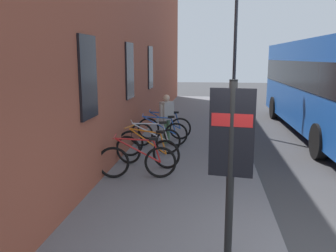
# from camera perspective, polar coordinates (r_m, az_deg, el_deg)

# --- Properties ---
(ground) EXTENTS (60.00, 60.00, 0.00)m
(ground) POSITION_cam_1_polar(r_m,az_deg,el_deg) (11.18, 17.74, -3.95)
(ground) COLOR #38383A
(sidewalk_pavement) EXTENTS (24.00, 3.50, 0.12)m
(sidewalk_pavement) POSITION_cam_1_polar(r_m,az_deg,el_deg) (12.92, 4.06, -1.19)
(sidewalk_pavement) COLOR slate
(sidewalk_pavement) RESTS_ON ground
(station_facade) EXTENTS (22.00, 0.65, 8.95)m
(station_facade) POSITION_cam_1_polar(r_m,az_deg,el_deg) (13.98, -4.30, 17.90)
(station_facade) COLOR brown
(station_facade) RESTS_ON ground
(bicycle_under_window) EXTENTS (0.48, 1.76, 0.97)m
(bicycle_under_window) POSITION_cam_1_polar(r_m,az_deg,el_deg) (7.95, -4.97, -5.65)
(bicycle_under_window) COLOR black
(bicycle_under_window) RESTS_ON sidewalk_pavement
(bicycle_leaning_wall) EXTENTS (0.65, 1.72, 0.97)m
(bicycle_leaning_wall) POSITION_cam_1_polar(r_m,az_deg,el_deg) (8.79, -3.39, -4.00)
(bicycle_leaning_wall) COLOR black
(bicycle_leaning_wall) RESTS_ON sidewalk_pavement
(bicycle_far_end) EXTENTS (0.69, 1.70, 0.97)m
(bicycle_far_end) POSITION_cam_1_polar(r_m,az_deg,el_deg) (9.76, -2.95, -2.47)
(bicycle_far_end) COLOR black
(bicycle_far_end) RESTS_ON sidewalk_pavement
(bicycle_mid_rack) EXTENTS (0.48, 1.76, 0.97)m
(bicycle_mid_rack) POSITION_cam_1_polar(r_m,az_deg,el_deg) (10.75, -1.45, -1.21)
(bicycle_mid_rack) COLOR black
(bicycle_mid_rack) RESTS_ON sidewalk_pavement
(bicycle_by_door) EXTENTS (0.48, 1.77, 0.97)m
(bicycle_by_door) POSITION_cam_1_polar(r_m,az_deg,el_deg) (11.63, -0.56, -0.27)
(bicycle_by_door) COLOR black
(bicycle_by_door) RESTS_ON sidewalk_pavement
(transit_info_sign) EXTENTS (0.16, 0.56, 2.40)m
(transit_info_sign) POSITION_cam_1_polar(r_m,az_deg,el_deg) (4.43, 10.17, -3.01)
(transit_info_sign) COLOR black
(transit_info_sign) RESTS_ON sidewalk_pavement
(city_bus) EXTENTS (10.53, 2.76, 3.35)m
(city_bus) POSITION_cam_1_polar(r_m,az_deg,el_deg) (13.96, 24.32, 6.48)
(city_bus) COLOR #1951B2
(city_bus) RESTS_ON ground
(pedestrian_crossing_street) EXTENTS (0.50, 0.43, 1.54)m
(pedestrian_crossing_street) POSITION_cam_1_polar(r_m,az_deg,el_deg) (10.99, -0.25, 1.97)
(pedestrian_crossing_street) COLOR #4C724C
(pedestrian_crossing_street) RESTS_ON sidewalk_pavement
(pedestrian_by_facade) EXTENTS (0.33, 0.57, 1.54)m
(pedestrian_by_facade) POSITION_cam_1_polar(r_m,az_deg,el_deg) (9.61, 9.80, 0.52)
(pedestrian_by_facade) COLOR #334C8C
(pedestrian_by_facade) RESTS_ON sidewalk_pavement
(street_lamp) EXTENTS (0.28, 0.28, 5.43)m
(street_lamp) POSITION_cam_1_polar(r_m,az_deg,el_deg) (13.53, 10.76, 13.08)
(street_lamp) COLOR #333338
(street_lamp) RESTS_ON sidewalk_pavement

